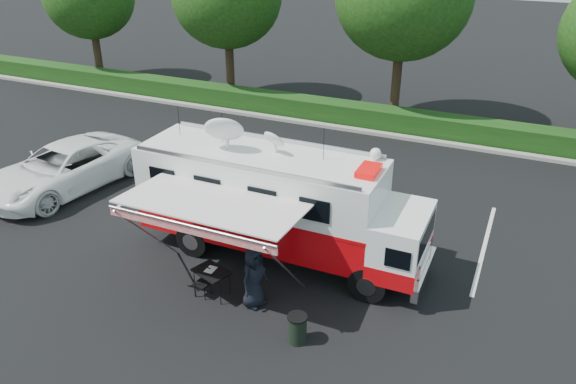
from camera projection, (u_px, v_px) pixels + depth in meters
name	position (u px, v px, depth m)	size (l,w,h in m)	color
ground_plane	(281.00, 255.00, 16.80)	(120.00, 120.00, 0.00)	black
back_border	(427.00, 18.00, 24.65)	(60.00, 6.14, 8.87)	#9E998E
stall_lines	(304.00, 209.00, 19.43)	(24.12, 5.50, 0.01)	silver
command_truck	(278.00, 204.00, 16.04)	(8.49, 2.34, 4.08)	black
awning	(209.00, 208.00, 13.95)	(4.63, 2.41, 2.80)	silver
white_suv	(68.00, 188.00, 20.87)	(2.77, 6.00, 1.67)	white
person	(255.00, 304.00, 14.72)	(0.84, 0.55, 1.72)	black
folding_table	(211.00, 272.00, 14.71)	(1.11, 0.94, 0.80)	black
folding_chair	(204.00, 279.00, 14.93)	(0.45, 0.47, 0.81)	black
trash_bin	(297.00, 328.00, 13.31)	(0.49, 0.49, 0.74)	black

